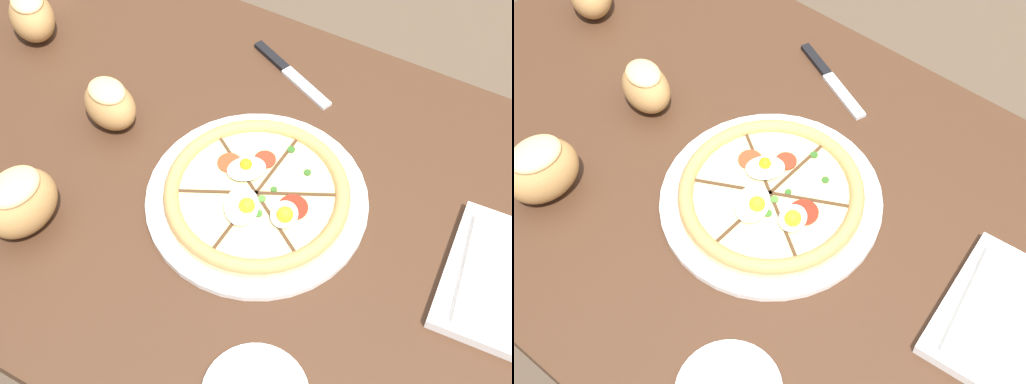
% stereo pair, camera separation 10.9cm
% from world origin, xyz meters
% --- Properties ---
extents(ground_plane, '(12.00, 12.00, 0.00)m').
position_xyz_m(ground_plane, '(0.00, 0.00, 0.00)').
color(ground_plane, brown).
extents(dining_table, '(1.42, 0.81, 0.73)m').
position_xyz_m(dining_table, '(0.00, 0.00, 0.63)').
color(dining_table, '#422819').
rests_on(dining_table, ground_plane).
extents(pizza, '(0.35, 0.35, 0.06)m').
position_xyz_m(pizza, '(-0.02, -0.00, 0.75)').
color(pizza, white).
rests_on(pizza, dining_table).
extents(bread_piece_near, '(0.10, 0.13, 0.11)m').
position_xyz_m(bread_piece_near, '(-0.31, -0.20, 0.78)').
color(bread_piece_near, '#B27F47').
rests_on(bread_piece_near, dining_table).
extents(bread_piece_mid, '(0.11, 0.09, 0.09)m').
position_xyz_m(bread_piece_mid, '(-0.31, 0.03, 0.78)').
color(bread_piece_mid, '#B27F47').
rests_on(bread_piece_mid, dining_table).
extents(bread_piece_far, '(0.13, 0.12, 0.09)m').
position_xyz_m(bread_piece_far, '(-0.56, 0.14, 0.78)').
color(bread_piece_far, '#B27F47').
rests_on(bread_piece_far, dining_table).
extents(knife_main, '(0.19, 0.09, 0.01)m').
position_xyz_m(knife_main, '(-0.10, 0.27, 0.73)').
color(knife_main, silver).
rests_on(knife_main, dining_table).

